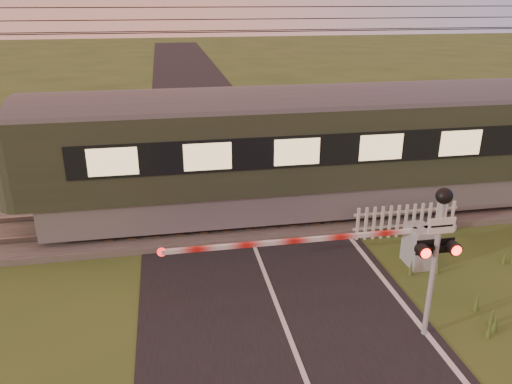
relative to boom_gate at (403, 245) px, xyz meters
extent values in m
plane|color=#324B1D|center=(-3.48, -3.06, -0.59)|extent=(160.00, 160.00, 0.00)
cube|color=black|center=(-3.48, -3.06, -0.58)|extent=(6.00, 140.00, 0.02)
cube|color=#47423D|center=(-3.48, 3.44, -0.53)|extent=(140.00, 3.40, 0.24)
cube|color=slate|center=(-3.48, 2.72, -0.33)|extent=(140.00, 0.08, 0.14)
cube|color=slate|center=(-3.48, 4.16, -0.33)|extent=(140.00, 0.08, 0.14)
cube|color=#2D2116|center=(-3.48, 3.44, -0.40)|extent=(0.24, 2.20, 0.06)
cylinder|color=black|center=(-3.48, 3.14, 4.91)|extent=(120.00, 0.02, 0.02)
cylinder|color=black|center=(-3.48, 3.74, 4.91)|extent=(120.00, 0.02, 0.02)
cylinder|color=black|center=(-3.48, 3.44, 5.51)|extent=(120.00, 0.02, 0.02)
cylinder|color=black|center=(-3.48, 3.44, 5.21)|extent=(120.00, 0.02, 0.02)
cube|color=slate|center=(0.13, 3.44, 0.20)|extent=(18.50, 2.45, 0.92)
cube|color=#283322|center=(0.13, 3.44, 1.81)|extent=(19.27, 2.66, 2.29)
cylinder|color=#4C4C4F|center=(0.13, 3.44, 2.95)|extent=(19.27, 0.93, 0.93)
cube|color=#FFD893|center=(0.13, 2.07, 1.92)|extent=(16.57, 0.04, 0.72)
cube|color=gray|center=(0.41, 0.00, -0.07)|extent=(0.52, 0.80, 1.03)
cylinder|color=gray|center=(0.27, 0.00, -0.07)|extent=(0.11, 0.11, 1.03)
cube|color=gray|center=(0.93, 0.00, 0.37)|extent=(0.84, 0.15, 0.15)
cube|color=red|center=(-2.82, 0.00, 0.37)|extent=(6.18, 0.10, 0.10)
cylinder|color=red|center=(-5.91, 0.00, 0.37)|extent=(0.21, 0.04, 0.21)
cylinder|color=gray|center=(-0.78, -2.67, 0.85)|extent=(0.11, 0.11, 2.88)
cube|color=white|center=(-0.78, -2.73, 1.86)|extent=(0.53, 0.03, 0.31)
sphere|color=black|center=(-0.78, -2.67, 2.42)|extent=(0.31, 0.31, 0.31)
cube|color=black|center=(-0.78, -2.67, 1.38)|extent=(0.72, 0.06, 0.06)
cylinder|color=#FF140C|center=(-1.08, -2.85, 1.38)|extent=(0.19, 0.02, 0.19)
cylinder|color=#FF140C|center=(-0.47, -2.85, 1.38)|extent=(0.19, 0.02, 0.19)
cube|color=black|center=(-0.78, -2.62, 1.38)|extent=(0.77, 0.02, 0.31)
cube|color=silver|center=(0.84, 1.57, -0.26)|extent=(3.09, 0.04, 0.06)
cube|color=silver|center=(0.84, 1.57, 0.17)|extent=(3.09, 0.04, 0.06)
camera|label=1|loc=(-5.61, -10.23, 5.77)|focal=35.00mm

